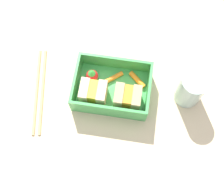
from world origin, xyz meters
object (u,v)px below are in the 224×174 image
(sandwich_left, at_px, (128,98))
(chopstick_pair, at_px, (39,91))
(carrot_stick_left, at_px, (137,80))
(drinking_glass, at_px, (191,89))
(strawberry_far_left, at_px, (92,76))
(carrot_stick_far_left, at_px, (115,78))
(sandwich_center_left, at_px, (93,93))

(sandwich_left, bearing_deg, chopstick_pair, 0.60)
(carrot_stick_left, relative_size, drinking_glass, 0.50)
(strawberry_far_left, height_order, drinking_glass, drinking_glass)
(carrot_stick_far_left, bearing_deg, drinking_glass, 175.39)
(carrot_stick_far_left, bearing_deg, strawberry_far_left, 7.59)
(carrot_stick_far_left, xyz_separation_m, drinking_glass, (-0.17, 0.01, 0.03))
(carrot_stick_left, bearing_deg, sandwich_center_left, 30.06)
(sandwich_center_left, height_order, strawberry_far_left, sandwich_center_left)
(sandwich_center_left, xyz_separation_m, carrot_stick_far_left, (-0.04, -0.05, -0.02))
(sandwich_left, height_order, strawberry_far_left, sandwich_left)
(carrot_stick_far_left, distance_m, strawberry_far_left, 0.05)
(carrot_stick_left, bearing_deg, chopstick_pair, 14.11)
(sandwich_center_left, distance_m, chopstick_pair, 0.13)
(sandwich_left, distance_m, sandwich_center_left, 0.08)
(sandwich_center_left, bearing_deg, strawberry_far_left, -75.47)
(carrot_stick_left, xyz_separation_m, strawberry_far_left, (0.10, 0.01, 0.01))
(sandwich_center_left, relative_size, drinking_glass, 0.61)
(carrot_stick_left, relative_size, strawberry_far_left, 1.36)
(carrot_stick_far_left, xyz_separation_m, chopstick_pair, (0.17, 0.05, -0.01))
(sandwich_center_left, relative_size, chopstick_pair, 0.27)
(carrot_stick_left, height_order, carrot_stick_far_left, same)
(sandwich_center_left, height_order, carrot_stick_left, sandwich_center_left)
(chopstick_pair, height_order, drinking_glass, drinking_glass)
(carrot_stick_left, height_order, chopstick_pair, carrot_stick_left)
(drinking_glass, bearing_deg, strawberry_far_left, -1.67)
(sandwich_left, height_order, drinking_glass, drinking_glass)
(carrot_stick_left, xyz_separation_m, carrot_stick_far_left, (0.05, 0.00, -0.00))
(strawberry_far_left, bearing_deg, chopstick_pair, 21.35)
(carrot_stick_far_left, height_order, chopstick_pair, carrot_stick_far_left)
(sandwich_left, relative_size, sandwich_center_left, 1.00)
(carrot_stick_far_left, distance_m, chopstick_pair, 0.18)
(carrot_stick_left, xyz_separation_m, drinking_glass, (-0.12, 0.02, 0.03))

